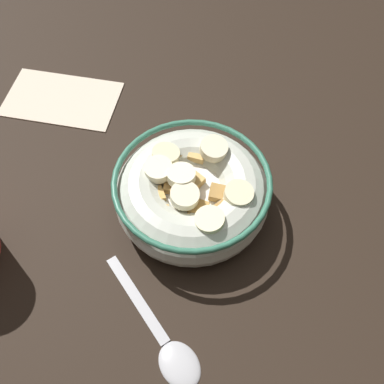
% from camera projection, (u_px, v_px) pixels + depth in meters
% --- Properties ---
extents(ground_plane, '(1.39, 1.39, 0.02)m').
position_uv_depth(ground_plane, '(192.00, 212.00, 0.51)').
color(ground_plane, black).
extents(cereal_bowl, '(0.16, 0.16, 0.06)m').
position_uv_depth(cereal_bowl, '(192.00, 193.00, 0.47)').
color(cereal_bowl, beige).
rests_on(cereal_bowl, ground_plane).
extents(spoon, '(0.13, 0.10, 0.01)m').
position_uv_depth(spoon, '(169.00, 348.00, 0.42)').
color(spoon, '#B7B7BC').
rests_on(spoon, ground_plane).
extents(folded_napkin, '(0.15, 0.10, 0.00)m').
position_uv_depth(folded_napkin, '(62.00, 99.00, 0.58)').
color(folded_napkin, beige).
rests_on(folded_napkin, ground_plane).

